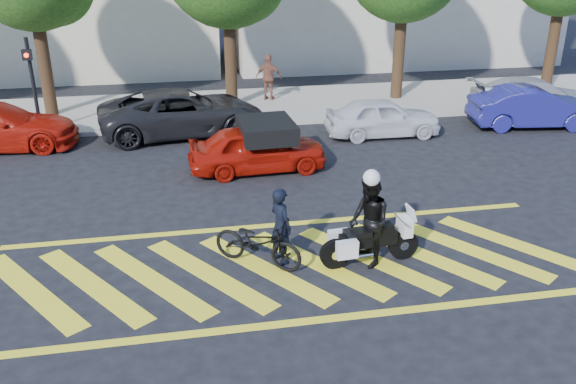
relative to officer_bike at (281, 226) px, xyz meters
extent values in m
plane|color=black|center=(0.22, -0.26, -0.80)|extent=(90.00, 90.00, 0.00)
cube|color=#9E998E|center=(0.22, 11.74, -0.73)|extent=(60.00, 5.00, 0.15)
cube|color=yellow|center=(-4.78, -0.26, -0.80)|extent=(2.43, 3.21, 0.01)
cube|color=yellow|center=(-3.68, -0.26, -0.80)|extent=(2.43, 3.21, 0.01)
cube|color=yellow|center=(-2.58, -0.26, -0.80)|extent=(2.43, 3.21, 0.01)
cube|color=yellow|center=(-1.48, -0.26, -0.80)|extent=(2.43, 3.21, 0.01)
cube|color=yellow|center=(-0.38, -0.26, -0.80)|extent=(2.43, 3.21, 0.01)
cube|color=yellow|center=(0.72, -0.26, -0.80)|extent=(2.43, 3.21, 0.01)
cube|color=yellow|center=(1.82, -0.26, -0.80)|extent=(2.43, 3.21, 0.01)
cube|color=yellow|center=(2.92, -0.26, -0.80)|extent=(2.43, 3.21, 0.01)
cube|color=yellow|center=(4.02, -0.26, -0.80)|extent=(2.43, 3.21, 0.01)
cube|color=yellow|center=(5.12, -0.26, -0.80)|extent=(2.43, 3.21, 0.01)
cube|color=yellow|center=(0.22, -2.16, -0.80)|extent=(12.00, 0.20, 0.01)
cube|color=yellow|center=(0.22, 1.64, -0.80)|extent=(12.00, 0.20, 0.01)
cylinder|color=black|center=(-6.28, 11.74, 1.20)|extent=(0.44, 0.44, 4.00)
cylinder|color=black|center=(0.22, 11.74, 1.20)|extent=(0.44, 0.44, 4.00)
cylinder|color=black|center=(6.72, 11.74, 1.20)|extent=(0.44, 0.44, 4.00)
cylinder|color=black|center=(13.22, 11.74, 1.20)|extent=(0.44, 0.44, 4.00)
cylinder|color=black|center=(-6.28, 9.54, 0.80)|extent=(0.12, 0.12, 3.20)
cube|color=black|center=(-6.28, 9.34, 1.90)|extent=(0.28, 0.18, 0.32)
sphere|color=#FF260C|center=(-6.28, 9.24, 1.90)|extent=(0.14, 0.14, 0.14)
imported|color=black|center=(0.00, 0.00, 0.00)|extent=(0.60, 0.69, 1.60)
imported|color=black|center=(-0.47, -0.06, -0.30)|extent=(1.95, 1.65, 1.01)
cylinder|color=black|center=(1.01, -0.48, -0.49)|extent=(0.63, 0.18, 0.62)
cylinder|color=silver|center=(1.01, -0.48, -0.49)|extent=(0.20, 0.17, 0.19)
cylinder|color=black|center=(2.48, -0.36, -0.49)|extent=(0.63, 0.18, 0.62)
cylinder|color=silver|center=(2.48, -0.36, -0.49)|extent=(0.20, 0.17, 0.19)
cube|color=black|center=(1.70, -0.42, -0.25)|extent=(1.20, 0.34, 0.28)
cube|color=black|center=(1.98, -0.40, -0.06)|extent=(0.45, 0.32, 0.21)
cube|color=black|center=(1.46, -0.44, -0.08)|extent=(0.54, 0.36, 0.11)
cube|color=silver|center=(2.48, -0.36, -0.06)|extent=(0.24, 0.41, 0.38)
cube|color=silver|center=(1.14, -0.22, -0.28)|extent=(0.44, 0.21, 0.36)
cube|color=silver|center=(1.18, -0.71, -0.28)|extent=(0.44, 0.21, 0.36)
imported|color=black|center=(1.70, -0.42, 0.14)|extent=(0.78, 0.97, 1.87)
imported|color=#A41207|center=(0.26, 5.16, -0.15)|extent=(3.88, 1.71, 1.30)
imported|color=black|center=(-1.69, 8.94, -0.06)|extent=(5.62, 3.14, 1.49)
imported|color=silver|center=(4.72, 7.54, -0.17)|extent=(3.75, 1.58, 1.27)
imported|color=navy|center=(10.05, 7.54, -0.11)|extent=(4.35, 2.00, 1.38)
imported|color=#999BA1|center=(10.92, 8.94, -0.13)|extent=(4.69, 2.03, 1.35)
imported|color=#8F5541|center=(1.71, 12.27, 0.23)|extent=(1.11, 0.79, 1.75)
camera|label=1|loc=(-1.88, -10.74, 5.40)|focal=38.00mm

